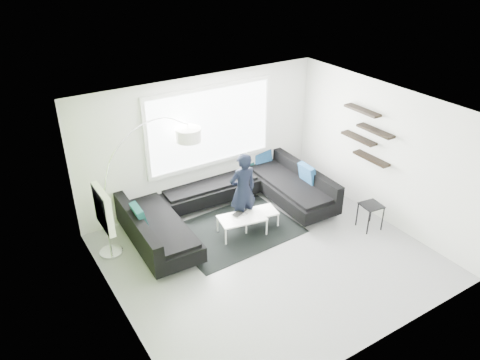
# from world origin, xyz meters

# --- Properties ---
(ground) EXTENTS (5.50, 5.50, 0.00)m
(ground) POSITION_xyz_m (0.00, 0.00, 0.00)
(ground) COLOR gray
(ground) RESTS_ON ground
(room_shell) EXTENTS (5.54, 5.04, 2.82)m
(room_shell) POSITION_xyz_m (0.04, 0.21, 1.81)
(room_shell) COLOR white
(room_shell) RESTS_ON ground
(sectional_sofa) EXTENTS (4.16, 2.65, 0.88)m
(sectional_sofa) POSITION_xyz_m (0.01, 1.54, 0.39)
(sectional_sofa) COLOR black
(sectional_sofa) RESTS_ON ground
(rug) EXTENTS (2.48, 1.85, 0.01)m
(rug) POSITION_xyz_m (-0.08, 1.04, 0.01)
(rug) COLOR black
(rug) RESTS_ON ground
(coffee_table) EXTENTS (1.26, 0.87, 0.38)m
(coffee_table) POSITION_xyz_m (0.20, 0.92, 0.19)
(coffee_table) COLOR silver
(coffee_table) RESTS_ON ground
(arc_lamp) EXTENTS (2.28, 1.03, 2.36)m
(arc_lamp) POSITION_xyz_m (-2.42, 1.64, 1.18)
(arc_lamp) COLOR white
(arc_lamp) RESTS_ON ground
(side_table) EXTENTS (0.44, 0.44, 0.54)m
(side_table) POSITION_xyz_m (2.26, -0.30, 0.27)
(side_table) COLOR black
(side_table) RESTS_ON ground
(person) EXTENTS (0.62, 0.45, 1.59)m
(person) POSITION_xyz_m (0.17, 1.15, 0.80)
(person) COLOR black
(person) RESTS_ON ground
(laptop) EXTENTS (0.51, 0.47, 0.03)m
(laptop) POSITION_xyz_m (0.04, 0.98, 0.39)
(laptop) COLOR black
(laptop) RESTS_ON coffee_table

